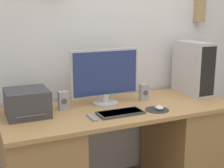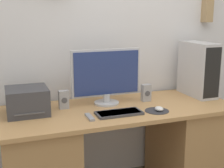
# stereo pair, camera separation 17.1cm
# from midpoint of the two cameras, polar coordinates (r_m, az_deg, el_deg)

# --- Properties ---
(wall_back) EXTENTS (6.40, 0.13, 2.70)m
(wall_back) POSITION_cam_midpoint_polar(r_m,az_deg,el_deg) (2.68, 0.10, 10.91)
(wall_back) COLOR silver
(wall_back) RESTS_ON ground_plane
(desk) EXTENTS (1.79, 0.71, 0.76)m
(desk) POSITION_cam_midpoint_polar(r_m,az_deg,el_deg) (2.54, 3.49, -12.17)
(desk) COLOR tan
(desk) RESTS_ON ground_plane
(monitor) EXTENTS (0.56, 0.20, 0.44)m
(monitor) POSITION_cam_midpoint_polar(r_m,az_deg,el_deg) (2.44, 0.96, 1.57)
(monitor) COLOR #B7B7BC
(monitor) RESTS_ON desk
(keyboard) EXTENTS (0.33, 0.15, 0.02)m
(keyboard) POSITION_cam_midpoint_polar(r_m,az_deg,el_deg) (2.24, 3.48, -5.33)
(keyboard) COLOR #3D3D42
(keyboard) RESTS_ON desk
(mousepad) EXTENTS (0.18, 0.18, 0.00)m
(mousepad) POSITION_cam_midpoint_polar(r_m,az_deg,el_deg) (2.35, 10.28, -4.87)
(mousepad) COLOR #2D2D33
(mousepad) RESTS_ON desk
(mouse) EXTENTS (0.06, 0.08, 0.03)m
(mouse) POSITION_cam_midpoint_polar(r_m,az_deg,el_deg) (2.34, 10.68, -4.48)
(mouse) COLOR silver
(mouse) RESTS_ON mousepad
(computer_tower) EXTENTS (0.17, 0.39, 0.46)m
(computer_tower) POSITION_cam_midpoint_polar(r_m,az_deg,el_deg) (2.83, 17.19, 2.59)
(computer_tower) COLOR #B2B2B7
(computer_tower) RESTS_ON desk
(printer) EXTENTS (0.29, 0.30, 0.19)m
(printer) POSITION_cam_midpoint_polar(r_m,az_deg,el_deg) (2.29, -13.21, -3.07)
(printer) COLOR #38383D
(printer) RESTS_ON desk
(speaker_left) EXTENTS (0.07, 0.06, 0.14)m
(speaker_left) POSITION_cam_midpoint_polar(r_m,az_deg,el_deg) (2.37, -6.80, -2.87)
(speaker_left) COLOR #99999E
(speaker_left) RESTS_ON desk
(speaker_right) EXTENTS (0.07, 0.06, 0.14)m
(speaker_right) POSITION_cam_midpoint_polar(r_m,az_deg,el_deg) (2.58, 8.14, -1.61)
(speaker_right) COLOR #99999E
(speaker_right) RESTS_ON desk
(remote_control) EXTENTS (0.03, 0.15, 0.02)m
(remote_control) POSITION_cam_midpoint_polar(r_m,az_deg,el_deg) (2.16, -1.85, -6.09)
(remote_control) COLOR gray
(remote_control) RESTS_ON desk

